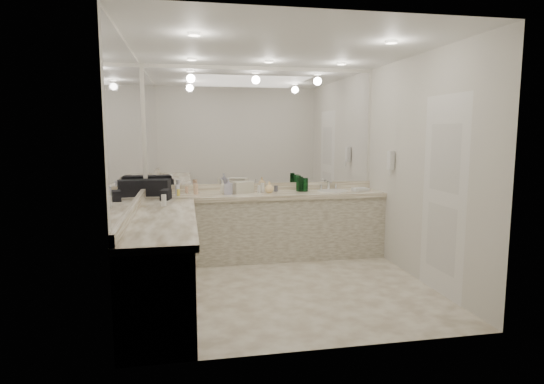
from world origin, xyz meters
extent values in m
plane|color=beige|center=(0.00, 0.00, 0.00)|extent=(3.20, 3.20, 0.00)
plane|color=white|center=(0.00, 0.00, 2.60)|extent=(3.20, 3.20, 0.00)
cube|color=silver|center=(0.00, 1.50, 1.30)|extent=(3.20, 0.02, 2.60)
cube|color=silver|center=(-1.60, 0.00, 1.30)|extent=(0.02, 3.00, 2.60)
cube|color=silver|center=(1.60, 0.00, 1.30)|extent=(0.02, 3.00, 2.60)
cube|color=beige|center=(0.00, 1.20, 0.42)|extent=(3.20, 0.60, 0.84)
cube|color=white|center=(0.00, 1.19, 0.87)|extent=(3.20, 0.64, 0.06)
cube|color=beige|center=(-1.30, -0.30, 0.42)|extent=(0.60, 2.40, 0.84)
cube|color=white|center=(-1.29, -0.30, 0.87)|extent=(0.64, 2.42, 0.06)
cube|color=white|center=(0.00, 1.48, 0.95)|extent=(3.20, 0.04, 0.10)
cube|color=white|center=(-1.58, 0.00, 0.95)|extent=(0.04, 3.00, 0.10)
cube|color=white|center=(0.00, 1.49, 1.77)|extent=(3.12, 0.01, 1.55)
cube|color=white|center=(-1.59, 0.00, 1.77)|extent=(0.01, 2.92, 1.55)
cylinder|color=white|center=(0.95, 1.20, 0.90)|extent=(0.44, 0.44, 0.03)
cube|color=silver|center=(0.95, 1.41, 0.97)|extent=(0.24, 0.16, 0.14)
cube|color=white|center=(1.56, 0.70, 1.35)|extent=(0.06, 0.10, 0.24)
cube|color=white|center=(1.59, -0.50, 1.05)|extent=(0.02, 0.82, 2.10)
cube|color=black|center=(-1.45, 1.22, 1.01)|extent=(0.41, 0.30, 0.22)
cube|color=black|center=(-1.30, 0.83, 0.96)|extent=(0.14, 0.24, 0.12)
cube|color=beige|center=(-0.31, 1.25, 0.98)|extent=(0.32, 0.26, 0.16)
cube|color=white|center=(1.34, 1.17, 0.92)|extent=(0.24, 0.18, 0.04)
cylinder|color=white|center=(-1.30, 0.28, 0.96)|extent=(0.06, 0.06, 0.13)
imported|color=white|center=(-0.58, 1.19, 0.99)|extent=(0.09, 0.09, 0.18)
imported|color=#B7B4CC|center=(-0.51, 1.14, 1.01)|extent=(0.12, 0.12, 0.21)
imported|color=#FFD58F|center=(0.05, 1.19, 0.98)|extent=(0.13, 0.13, 0.15)
cylinder|color=#104A1D|center=(0.56, 1.24, 0.99)|extent=(0.07, 0.07, 0.19)
cylinder|color=#104A1D|center=(0.48, 1.30, 1.01)|extent=(0.07, 0.07, 0.22)
cylinder|color=#104A1D|center=(0.50, 1.24, 1.00)|extent=(0.07, 0.07, 0.21)
cylinder|color=#E0B28C|center=(-0.93, 1.23, 0.97)|extent=(0.06, 0.06, 0.14)
cylinder|color=#3F3F4C|center=(0.55, 1.33, 0.94)|extent=(0.05, 0.05, 0.08)
cylinder|color=#3F3F4C|center=(0.16, 1.31, 0.94)|extent=(0.05, 0.05, 0.08)
cylinder|color=#F2D84C|center=(-1.16, 1.15, 0.94)|extent=(0.05, 0.05, 0.09)
cylinder|color=white|center=(-0.09, 1.19, 0.95)|extent=(0.04, 0.04, 0.10)
cylinder|color=#E0B28C|center=(-1.05, 1.34, 0.95)|extent=(0.04, 0.04, 0.09)
cylinder|color=silver|center=(-1.17, 1.16, 0.97)|extent=(0.06, 0.06, 0.13)
cylinder|color=white|center=(-0.04, 1.24, 0.96)|extent=(0.05, 0.05, 0.13)
camera|label=1|loc=(-1.06, -4.78, 1.72)|focal=30.00mm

